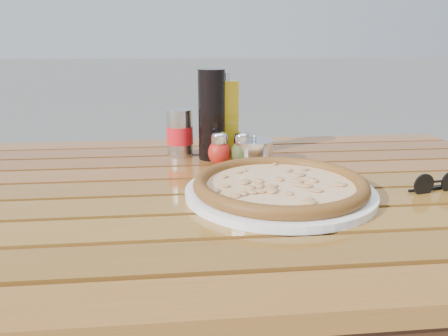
{
  "coord_description": "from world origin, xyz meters",
  "views": [
    {
      "loc": [
        -0.09,
        -0.85,
        1.03
      ],
      "look_at": [
        0.0,
        0.02,
        0.78
      ],
      "focal_mm": 35.0,
      "sensor_mm": 36.0,
      "label": 1
    }
  ],
  "objects": [
    {
      "name": "pizza",
      "position": [
        0.1,
        -0.08,
        0.77
      ],
      "size": [
        0.35,
        0.35,
        0.03
      ],
      "rotation": [
        0.0,
        0.0,
        0.07
      ],
      "color": "#FFE6B6",
      "rests_on": "plate"
    },
    {
      "name": "soda_can",
      "position": [
        -0.09,
        0.25,
        0.81
      ],
      "size": [
        0.07,
        0.07,
        0.12
      ],
      "rotation": [
        0.0,
        0.0,
        0.07
      ],
      "color": "silver",
      "rests_on": "table"
    },
    {
      "name": "oregano_shaker",
      "position": [
        0.06,
        0.15,
        0.79
      ],
      "size": [
        0.06,
        0.06,
        0.08
      ],
      "rotation": [
        0.0,
        0.0,
        0.11
      ],
      "color": "#3C461C",
      "rests_on": "table"
    },
    {
      "name": "plate",
      "position": [
        0.1,
        -0.08,
        0.76
      ],
      "size": [
        0.44,
        0.44,
        0.01
      ],
      "primitive_type": "cylinder",
      "rotation": [
        0.0,
        0.0,
        0.26
      ],
      "color": "white",
      "rests_on": "table"
    },
    {
      "name": "sunglasses",
      "position": [
        0.41,
        -0.09,
        0.77
      ],
      "size": [
        0.11,
        0.04,
        0.04
      ],
      "rotation": [
        0.0,
        0.0,
        0.19
      ],
      "color": "black",
      "rests_on": "table"
    },
    {
      "name": "parmesan_tin",
      "position": [
        0.08,
        0.15,
        0.78
      ],
      "size": [
        0.12,
        0.12,
        0.07
      ],
      "rotation": [
        0.0,
        0.0,
        -0.27
      ],
      "color": "white",
      "rests_on": "table"
    },
    {
      "name": "table",
      "position": [
        0.0,
        -0.0,
        0.67
      ],
      "size": [
        1.4,
        0.9,
        0.75
      ],
      "color": "#381C0C",
      "rests_on": "ground"
    },
    {
      "name": "olive_oil_cruet",
      "position": [
        0.03,
        0.25,
        0.85
      ],
      "size": [
        0.06,
        0.06,
        0.21
      ],
      "rotation": [
        0.0,
        0.0,
        0.05
      ],
      "color": "gold",
      "rests_on": "table"
    },
    {
      "name": "dark_bottle",
      "position": [
        -0.01,
        0.22,
        0.86
      ],
      "size": [
        0.09,
        0.09,
        0.22
      ],
      "primitive_type": "cylinder",
      "rotation": [
        0.0,
        0.0,
        0.39
      ],
      "color": "black",
      "rests_on": "table"
    },
    {
      "name": "pepper_shaker",
      "position": [
        0.0,
        0.15,
        0.79
      ],
      "size": [
        0.06,
        0.06,
        0.08
      ],
      "rotation": [
        0.0,
        0.0,
        0.23
      ],
      "color": "red",
      "rests_on": "table"
    }
  ]
}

